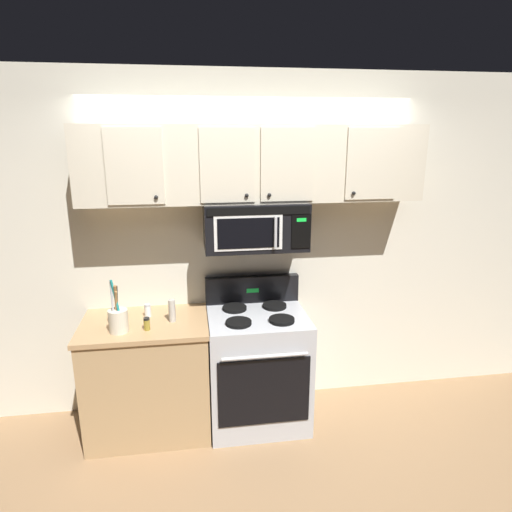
% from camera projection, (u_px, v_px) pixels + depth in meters
% --- Properties ---
extents(ground_plane, '(8.00, 8.00, 0.00)m').
position_uv_depth(ground_plane, '(266.00, 453.00, 3.22)').
color(ground_plane, '#93704C').
extents(back_wall, '(5.20, 0.10, 2.70)m').
position_uv_depth(back_wall, '(250.00, 246.00, 3.61)').
color(back_wall, silver).
rests_on(back_wall, ground_plane).
extents(stove_range, '(0.76, 0.69, 1.12)m').
position_uv_depth(stove_range, '(257.00, 366.00, 3.50)').
color(stove_range, '#B7BABF').
rests_on(stove_range, ground_plane).
extents(over_range_microwave, '(0.76, 0.43, 0.35)m').
position_uv_depth(over_range_microwave, '(255.00, 225.00, 3.31)').
color(over_range_microwave, black).
extents(upper_cabinets, '(2.50, 0.36, 0.55)m').
position_uv_depth(upper_cabinets, '(254.00, 164.00, 3.22)').
color(upper_cabinets, beige).
extents(counter_segment, '(0.93, 0.65, 0.90)m').
position_uv_depth(counter_segment, '(149.00, 376.00, 3.39)').
color(counter_segment, tan).
rests_on(counter_segment, ground_plane).
extents(utensil_crock_cream, '(0.13, 0.13, 0.39)m').
position_uv_depth(utensil_crock_cream, '(118.00, 319.00, 3.08)').
color(utensil_crock_cream, beige).
rests_on(utensil_crock_cream, counter_segment).
extents(salt_shaker, '(0.05, 0.05, 0.10)m').
position_uv_depth(salt_shaker, '(148.00, 310.00, 3.35)').
color(salt_shaker, white).
rests_on(salt_shaker, counter_segment).
extents(pepper_mill, '(0.05, 0.05, 0.17)m').
position_uv_depth(pepper_mill, '(172.00, 311.00, 3.25)').
color(pepper_mill, '#B7B2A8').
rests_on(pepper_mill, counter_segment).
extents(spice_jar, '(0.04, 0.04, 0.09)m').
position_uv_depth(spice_jar, '(147.00, 324.00, 3.12)').
color(spice_jar, olive).
rests_on(spice_jar, counter_segment).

